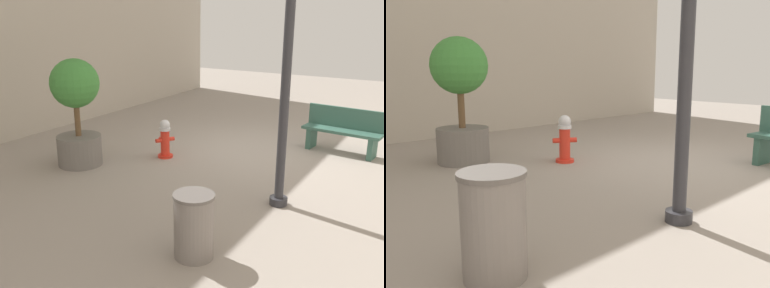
{
  "view_description": "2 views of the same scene",
  "coord_description": "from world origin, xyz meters",
  "views": [
    {
      "loc": [
        -3.6,
        8.43,
        2.91
      ],
      "look_at": [
        0.42,
        1.91,
        0.57
      ],
      "focal_mm": 41.03,
      "sensor_mm": 36.0,
      "label": 1
    },
    {
      "loc": [
        -3.6,
        5.87,
        1.57
      ],
      "look_at": [
        0.31,
        2.13,
        0.55
      ],
      "focal_mm": 38.02,
      "sensor_mm": 36.0,
      "label": 2
    }
  ],
  "objects": [
    {
      "name": "trash_bin",
      "position": [
        -1.11,
        4.35,
        0.42
      ],
      "size": [
        0.51,
        0.51,
        0.83
      ],
      "color": "slate",
      "rests_on": "ground_plane"
    },
    {
      "name": "fire_hydrant",
      "position": [
        1.39,
        1.4,
        0.39
      ],
      "size": [
        0.37,
        0.39,
        0.79
      ],
      "color": "red",
      "rests_on": "ground_plane"
    },
    {
      "name": "ground_plane",
      "position": [
        0.0,
        0.0,
        0.0
      ],
      "size": [
        23.4,
        23.4,
        0.0
      ],
      "primitive_type": "plane",
      "color": "gray"
    },
    {
      "name": "planter_tree",
      "position": [
        2.56,
        2.64,
        1.14
      ],
      "size": [
        0.92,
        0.92,
        2.07
      ],
      "color": "slate",
      "rests_on": "ground_plane"
    }
  ]
}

